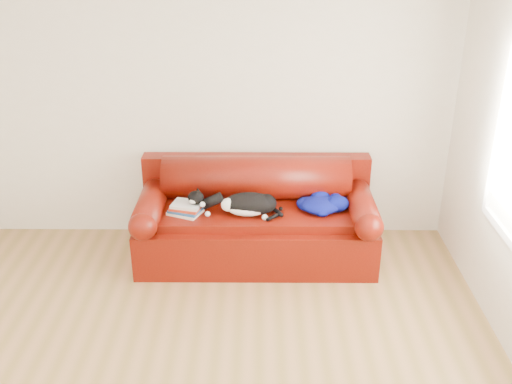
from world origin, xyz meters
TOP-DOWN VIEW (x-y plane):
  - ground at (0.00, 0.00)m, footprint 4.50×4.50m
  - room_shell at (0.12, 0.02)m, footprint 4.52×4.02m
  - sofa_base at (0.44, 1.49)m, footprint 2.10×0.90m
  - sofa_back at (0.44, 1.74)m, footprint 2.10×1.01m
  - book_stack at (-0.17, 1.38)m, footprint 0.33×0.30m
  - cat at (0.38, 1.36)m, footprint 0.66×0.26m
  - blanket at (1.02, 1.46)m, footprint 0.52×0.42m

SIDE VIEW (x-z plane):
  - ground at x=0.00m, z-range 0.00..0.00m
  - sofa_base at x=0.44m, z-range -0.01..0.49m
  - sofa_back at x=0.44m, z-range 0.10..0.98m
  - book_stack at x=-0.17m, z-range 0.50..0.60m
  - blanket at x=1.02m, z-range 0.49..0.63m
  - cat at x=0.38m, z-range 0.47..0.71m
  - room_shell at x=0.12m, z-range 0.36..2.97m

